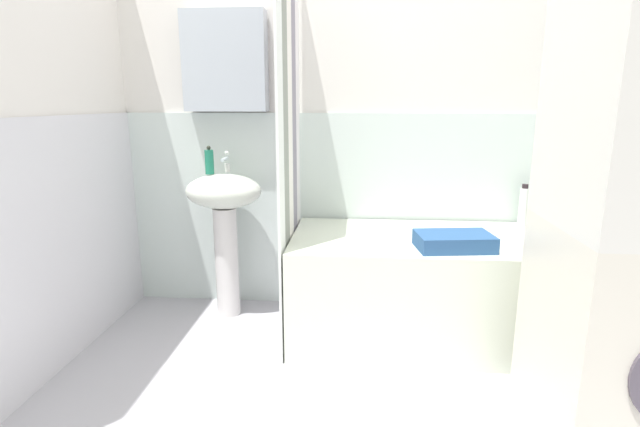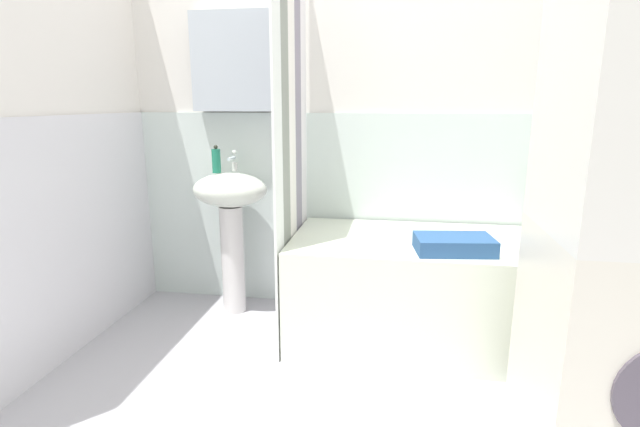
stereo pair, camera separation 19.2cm
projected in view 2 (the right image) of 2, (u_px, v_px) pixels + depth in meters
name	position (u px, v px, depth m)	size (l,w,h in m)	color
wall_back_tiled	(378.00, 123.00, 2.82)	(3.60, 0.18, 2.40)	silver
wall_left_tiled	(34.00, 135.00, 2.18)	(0.07, 1.81, 2.40)	silver
sink	(231.00, 211.00, 2.84)	(0.44, 0.34, 0.86)	silver
faucet	(234.00, 161.00, 2.86)	(0.03, 0.12, 0.12)	silver
soap_dispenser	(216.00, 160.00, 2.79)	(0.05, 0.05, 0.16)	#1E7759
bathtub	(443.00, 291.00, 2.55)	(1.60, 0.74, 0.56)	silver
shower_curtain	(292.00, 153.00, 2.52)	(0.01, 0.74, 2.00)	white
conditioner_bottle	(574.00, 216.00, 2.62)	(0.05, 0.05, 0.20)	#1F7552
lotion_bottle	(553.00, 213.00, 2.65)	(0.05, 0.05, 0.22)	#292525
shampoo_bottle	(534.00, 209.00, 2.68)	(0.05, 0.05, 0.24)	white
towel_folded	(454.00, 244.00, 2.28)	(0.36, 0.22, 0.08)	#2A5084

